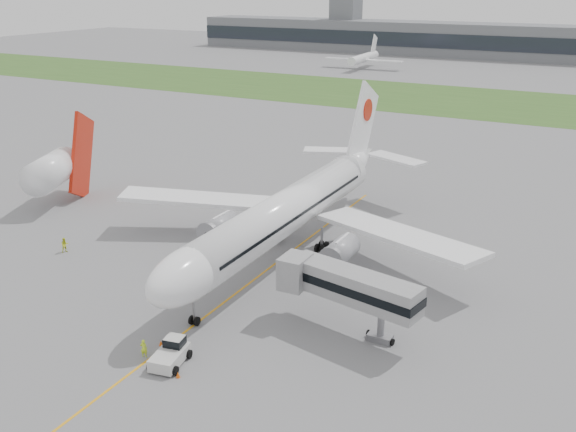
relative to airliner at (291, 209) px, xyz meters
The scene contains 14 objects.
ground 7.47m from the airliner, 90.00° to the right, with size 600.00×600.00×0.00m, color gray.
apron_markings 11.38m from the airliner, 90.00° to the right, with size 70.00×70.00×0.04m, color orange, non-canonical shape.
grass_strip 115.27m from the airliner, 90.00° to the left, with size 600.00×50.00×0.02m, color #355C22.
terminal_building 225.01m from the airliner, 90.00° to the left, with size 320.00×22.30×14.00m.
control_tower 244.38m from the airliner, 111.62° to the left, with size 12.00×12.00×56.00m, color slate, non-canonical shape.
airliner is the anchor object (origin of this frame).
pushback_tug 26.60m from the airliner, 85.54° to the right, with size 3.28×4.32×2.03m.
jet_bridge 19.30m from the airliner, 47.18° to the right, with size 14.22×5.46×6.48m.
safety_cone_left 24.97m from the airliner, 91.18° to the right, with size 0.37×0.37×0.51m, color #DE520B.
safety_cone_right 28.47m from the airliner, 81.93° to the right, with size 0.38×0.38×0.52m, color #DE520B.
ground_crew_near 26.96m from the airliner, 91.33° to the right, with size 0.62×0.41×1.71m, color #D4FF2A.
ground_crew_far 27.87m from the airliner, 152.13° to the right, with size 0.91×0.71×1.87m, color yellow.
neighbor_aircraft 38.63m from the airliner, behind, with size 8.19×16.89×13.71m.
distant_aircraft_left 175.36m from the airliner, 108.74° to the left, with size 29.81×26.30×11.40m, color white, non-canonical shape.
Camera 1 is at (33.39, -58.78, 31.17)m, focal length 40.00 mm.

